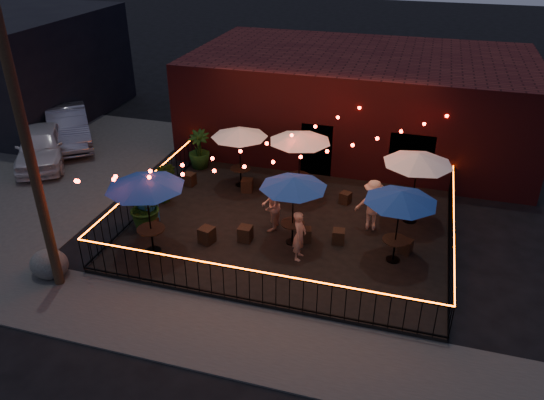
{
  "coord_description": "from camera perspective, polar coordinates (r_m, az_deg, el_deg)",
  "views": [
    {
      "loc": [
        3.67,
        -12.31,
        9.16
      ],
      "look_at": [
        -0.53,
        1.84,
        1.11
      ],
      "focal_mm": 35.0,
      "sensor_mm": 36.0,
      "label": 1
    }
  ],
  "objects": [
    {
      "name": "boulder",
      "position": [
        16.37,
        -22.84,
        -6.37
      ],
      "size": [
        1.22,
        1.12,
        0.78
      ],
      "primitive_type": "ellipsoid",
      "rotation": [
        0.0,
        0.0,
        0.33
      ],
      "color": "#454641",
      "rests_on": "ground"
    },
    {
      "name": "patron_a",
      "position": [
        15.37,
        2.97,
        -3.84
      ],
      "size": [
        0.39,
        0.58,
        1.55
      ],
      "primitive_type": "imported",
      "rotation": [
        0.0,
        0.0,
        1.54
      ],
      "color": "#D5A38B",
      "rests_on": "patio"
    },
    {
      "name": "fence_left",
      "position": [
        18.77,
        -13.07,
        0.89
      ],
      "size": [
        0.04,
        8.0,
        1.04
      ],
      "rotation": [
        0.0,
        0.0,
        1.57
      ],
      "color": "black",
      "rests_on": "patio"
    },
    {
      "name": "cafe_table_5",
      "position": [
        17.16,
        15.46,
        4.22
      ],
      "size": [
        2.59,
        2.59,
        2.43
      ],
      "rotation": [
        0.0,
        0.0,
        -0.2
      ],
      "color": "black",
      "rests_on": "patio"
    },
    {
      "name": "cafe_table_0",
      "position": [
        15.34,
        -13.51,
        1.8
      ],
      "size": [
        2.42,
        2.42,
        2.51
      ],
      "rotation": [
        0.0,
        0.0,
        -0.07
      ],
      "color": "black",
      "rests_on": "patio"
    },
    {
      "name": "car_silver",
      "position": [
        25.33,
        -21.07,
        7.39
      ],
      "size": [
        4.3,
        4.82,
        1.59
      ],
      "primitive_type": "imported",
      "rotation": [
        0.0,
        0.0,
        0.67
      ],
      "color": "#919199",
      "rests_on": "ground"
    },
    {
      "name": "sidewalk",
      "position": [
        13.38,
        -4.16,
        -14.54
      ],
      "size": [
        18.0,
        2.5,
        0.05
      ],
      "primitive_type": "cube",
      "color": "#3F3D3A",
      "rests_on": "ground"
    },
    {
      "name": "potted_shrub_a",
      "position": [
        17.29,
        -13.36,
        -0.69
      ],
      "size": [
        1.46,
        1.28,
        1.55
      ],
      "primitive_type": "imported",
      "rotation": [
        0.0,
        0.0,
        -0.05
      ],
      "color": "#194013",
      "rests_on": "patio"
    },
    {
      "name": "patron_c",
      "position": [
        17.04,
        10.77,
        -0.54
      ],
      "size": [
        1.11,
        0.65,
        1.71
      ],
      "primitive_type": "imported",
      "rotation": [
        0.0,
        0.0,
        3.16
      ],
      "color": "tan",
      "rests_on": "patio"
    },
    {
      "name": "bistro_chair_4",
      "position": [
        16.46,
        -2.89,
        -3.62
      ],
      "size": [
        0.41,
        0.41,
        0.48
      ],
      "primitive_type": "cube",
      "rotation": [
        0.0,
        0.0,
        -0.01
      ],
      "color": "black",
      "rests_on": "patio"
    },
    {
      "name": "bistro_chair_2",
      "position": [
        20.01,
        -8.86,
        2.22
      ],
      "size": [
        0.44,
        0.44,
        0.46
      ],
      "primitive_type": "cube",
      "rotation": [
        0.0,
        0.0,
        -0.14
      ],
      "color": "black",
      "rests_on": "patio"
    },
    {
      "name": "potted_shrub_b",
      "position": [
        18.78,
        -11.51,
        1.97
      ],
      "size": [
        0.93,
        0.8,
        1.54
      ],
      "primitive_type": "imported",
      "rotation": [
        0.0,
        0.0,
        0.14
      ],
      "color": "#1A370E",
      "rests_on": "patio"
    },
    {
      "name": "cafe_table_2",
      "position": [
        15.46,
        2.32,
        1.81
      ],
      "size": [
        2.61,
        2.61,
        2.24
      ],
      "rotation": [
        0.0,
        0.0,
        -0.35
      ],
      "color": "black",
      "rests_on": "patio"
    },
    {
      "name": "bistro_chair_11",
      "position": [
        18.75,
        14.56,
        -0.32
      ],
      "size": [
        0.51,
        0.51,
        0.46
      ],
      "primitive_type": "cube",
      "rotation": [
        0.0,
        0.0,
        2.74
      ],
      "color": "black",
      "rests_on": "patio"
    },
    {
      "name": "bistro_chair_9",
      "position": [
        16.39,
        14.17,
        -4.85
      ],
      "size": [
        0.46,
        0.46,
        0.43
      ],
      "primitive_type": "cube",
      "rotation": [
        0.0,
        0.0,
        2.81
      ],
      "color": "black",
      "rests_on": "patio"
    },
    {
      "name": "bistro_chair_0",
      "position": [
        17.35,
        -12.71,
        -2.67
      ],
      "size": [
        0.38,
        0.38,
        0.4
      ],
      "primitive_type": "cube",
      "rotation": [
        0.0,
        0.0,
        0.12
      ],
      "color": "black",
      "rests_on": "patio"
    },
    {
      "name": "ground",
      "position": [
        15.78,
        -0.06,
        -6.87
      ],
      "size": [
        110.0,
        110.0,
        0.0
      ],
      "primitive_type": "plane",
      "color": "black",
      "rests_on": "ground"
    },
    {
      "name": "cafe_table_1",
      "position": [
        19.05,
        -3.53,
        7.18
      ],
      "size": [
        2.62,
        2.62,
        2.26
      ],
      "rotation": [
        0.0,
        0.0,
        0.34
      ],
      "color": "black",
      "rests_on": "patio"
    },
    {
      "name": "bistro_chair_10",
      "position": [
        18.49,
        12.32,
        -0.47
      ],
      "size": [
        0.45,
        0.45,
        0.46
      ],
      "primitive_type": "cube",
      "rotation": [
        0.0,
        0.0,
        -0.18
      ],
      "color": "black",
      "rests_on": "patio"
    },
    {
      "name": "potted_shrub_c",
      "position": [
        21.16,
        -7.86,
        5.4
      ],
      "size": [
        0.95,
        0.95,
        1.53
      ],
      "primitive_type": "imported",
      "rotation": [
        0.0,
        0.0,
        0.11
      ],
      "color": "#133F0D",
      "rests_on": "patio"
    },
    {
      "name": "bistro_chair_7",
      "position": [
        18.71,
        7.9,
        0.23
      ],
      "size": [
        0.44,
        0.44,
        0.41
      ],
      "primitive_type": "cube",
      "rotation": [
        0.0,
        0.0,
        2.8
      ],
      "color": "black",
      "rests_on": "patio"
    },
    {
      "name": "cooler",
      "position": [
        17.78,
        -13.23,
        -1.1
      ],
      "size": [
        0.71,
        0.56,
        0.84
      ],
      "rotation": [
        0.0,
        0.0,
        -0.18
      ],
      "color": "#1656A2",
      "rests_on": "patio"
    },
    {
      "name": "parking_lot",
      "position": [
        24.4,
        -25.25,
        3.74
      ],
      "size": [
        11.0,
        12.0,
        0.02
      ],
      "primitive_type": "cube",
      "color": "#3F3D3A",
      "rests_on": "ground"
    },
    {
      "name": "brick_building",
      "position": [
        23.58,
        9.39,
        10.55
      ],
      "size": [
        14.0,
        8.0,
        4.0
      ],
      "color": "#3E1012",
      "rests_on": "ground"
    },
    {
      "name": "car_white",
      "position": [
        23.7,
        -23.53,
        5.39
      ],
      "size": [
        3.79,
        4.72,
        1.51
      ],
      "primitive_type": "imported",
      "rotation": [
        0.0,
        0.0,
        0.53
      ],
      "color": "silver",
      "rests_on": "ground"
    },
    {
      "name": "bistro_chair_5",
      "position": [
        16.46,
        3.59,
        -3.74
      ],
      "size": [
        0.45,
        0.45,
        0.44
      ],
      "primitive_type": "cube",
      "rotation": [
        0.0,
        0.0,
        3.38
      ],
      "color": "black",
      "rests_on": "patio"
    },
    {
      "name": "patron_b",
      "position": [
        16.71,
        -0.16,
        -0.63
      ],
      "size": [
        0.67,
        0.85,
        1.7
      ],
      "primitive_type": "imported",
      "rotation": [
        0.0,
        0.0,
        -1.54
      ],
      "color": "tan",
      "rests_on": "patio"
    },
    {
      "name": "cafe_table_4",
      "position": [
        15.01,
        13.71,
        0.26
      ],
      "size": [
        2.75,
        2.75,
        2.29
      ],
      "rotation": [
        0.0,
        0.0,
        -0.43
      ],
      "color": "black",
      "rests_on": "patio"
    },
    {
      "name": "festoon_lights",
      "position": [
        16.2,
        -1.78,
        4.39
      ],
      "size": [
        10.02,
        8.72,
        1.32
      ],
      "color": "#FF1D0F",
      "rests_on": "ground"
    },
    {
      "name": "bistro_chair_1",
      "position": [
        16.47,
        -7.03,
        -3.76
      ],
      "size": [
        0.51,
        0.51,
        0.5
      ],
      "primitive_type": "cube",
      "rotation": [
        0.0,
        0.0,
        2.9
      ],
      "color": "black",
      "rests_on": "patio"
    },
    {
      "name": "bistro_chair_6",
      "position": [
        19.13,
        0.79,
        1.37
      ],
      "size": [
        0.55,
        0.55,
        0.51
      ],
      "primitive_type": "cube",
      "rotation": [
        0.0,
        0.0,
        0.33
      ],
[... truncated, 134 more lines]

